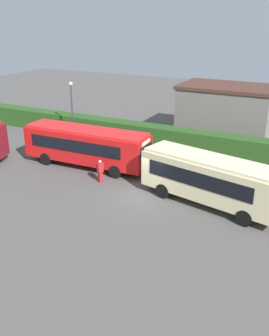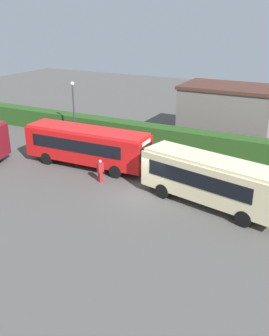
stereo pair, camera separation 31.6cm
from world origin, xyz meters
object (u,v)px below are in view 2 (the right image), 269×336
at_px(person_center, 100,170).
at_px(bus_red, 87,145).
at_px(person_right, 187,172).
at_px(lamppost, 74,105).
at_px(bus_cream, 211,179).

bearing_deg(person_center, bus_red, -15.57).
distance_m(bus_red, person_right, 8.23).
relative_size(person_center, lamppost, 0.30).
distance_m(person_center, person_right, 6.20).
relative_size(bus_red, person_right, 6.26).
distance_m(bus_cream, person_right, 3.74).
height_order(bus_red, person_right, bus_red).
relative_size(bus_cream, person_center, 5.64).
relative_size(bus_red, lamppost, 1.82).
height_order(person_center, lamppost, lamppost).
relative_size(bus_cream, person_right, 5.73).
height_order(person_center, person_right, person_center).
distance_m(person_right, lamppost, 13.56).
distance_m(person_center, lamppost, 10.15).
xyz_separation_m(person_center, person_right, (5.56, 2.73, -0.02)).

